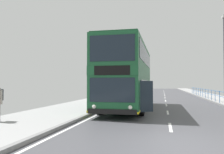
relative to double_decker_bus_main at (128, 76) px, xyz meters
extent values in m
cube|color=#444449|center=(2.65, -8.57, -2.33)|extent=(8.40, 140.00, 0.06)
cube|color=silver|center=(2.65, -5.97, -2.30)|extent=(0.12, 2.00, 0.00)
cube|color=silver|center=(2.65, -1.17, -2.30)|extent=(0.12, 2.00, 0.00)
cube|color=silver|center=(2.65, 3.63, -2.30)|extent=(0.12, 2.00, 0.00)
cube|color=silver|center=(2.65, 8.43, -2.30)|extent=(0.12, 2.00, 0.00)
cube|color=silver|center=(2.65, 13.23, -2.30)|extent=(0.12, 2.00, 0.00)
cube|color=silver|center=(2.65, 18.03, -2.30)|extent=(0.12, 2.00, 0.00)
cube|color=silver|center=(2.65, 22.83, -2.30)|extent=(0.12, 2.00, 0.00)
cube|color=silver|center=(2.65, 27.63, -2.30)|extent=(0.12, 2.00, 0.00)
cube|color=silver|center=(2.65, 32.43, -2.30)|extent=(0.12, 2.00, 0.00)
cube|color=silver|center=(2.65, 37.23, -2.30)|extent=(0.12, 2.00, 0.00)
cube|color=silver|center=(2.65, 42.03, -2.30)|extent=(0.12, 2.00, 0.00)
cube|color=silver|center=(-1.30, -8.57, -2.30)|extent=(0.12, 133.00, 0.00)
cube|color=slate|center=(-1.65, -8.57, -2.23)|extent=(0.20, 140.00, 0.14)
cube|color=#19512D|center=(0.00, 0.02, -1.04)|extent=(2.52, 10.13, 1.83)
cube|color=#19512D|center=(0.00, 0.02, 0.11)|extent=(2.53, 10.18, 0.48)
cube|color=#19512D|center=(0.00, 0.02, 1.18)|extent=(2.52, 10.13, 1.67)
cube|color=#154527|center=(0.00, 0.02, 2.06)|extent=(2.44, 9.83, 0.08)
cube|color=#19232D|center=(0.00, -5.06, -0.82)|extent=(2.21, 0.03, 1.17)
cube|color=black|center=(0.00, -5.07, 0.11)|extent=(1.76, 0.03, 0.46)
cube|color=#19232D|center=(0.00, -5.06, 1.18)|extent=(2.21, 0.03, 1.27)
cube|color=black|center=(0.00, -5.07, -1.85)|extent=(2.39, 0.08, 0.24)
cube|color=yellow|center=(0.00, 0.02, -1.89)|extent=(2.54, 10.18, 0.10)
cube|color=#19232D|center=(1.27, 0.27, -0.78)|extent=(0.02, 7.90, 0.95)
cube|color=#19232D|center=(1.27, 0.02, 1.27)|extent=(0.02, 9.12, 1.00)
cube|color=#19232D|center=(-1.27, 0.27, -0.78)|extent=(0.02, 7.90, 0.95)
cube|color=#19232D|center=(-1.27, 0.02, 1.27)|extent=(0.02, 9.12, 1.00)
sphere|color=white|center=(0.88, -5.08, -1.63)|extent=(0.20, 0.20, 0.20)
sphere|color=white|center=(-0.88, -5.08, -1.63)|extent=(0.20, 0.20, 0.20)
cube|color=#19232D|center=(1.53, -4.00, -1.17)|extent=(0.68, 0.49, 1.57)
cube|color=black|center=(1.19, -3.70, -1.17)|extent=(0.10, 0.90, 1.57)
cylinder|color=black|center=(1.20, -2.85, -1.78)|extent=(0.30, 1.04, 1.04)
cylinder|color=black|center=(-1.21, -2.85, -1.78)|extent=(0.30, 1.04, 1.04)
cylinder|color=black|center=(1.21, 3.18, -1.78)|extent=(0.30, 1.04, 1.04)
cylinder|color=black|center=(-1.21, 3.18, -1.78)|extent=(0.30, 1.04, 1.04)
cylinder|color=#386BA8|center=(7.10, 5.33, -1.66)|extent=(0.05, 0.05, 1.00)
cylinder|color=#386BA8|center=(7.10, 6.99, -1.66)|extent=(0.05, 0.05, 1.00)
cylinder|color=#386BA8|center=(7.10, 8.65, -1.66)|extent=(0.05, 0.05, 1.00)
cylinder|color=#386BA8|center=(7.10, 10.32, -1.66)|extent=(0.05, 0.05, 1.00)
cylinder|color=#386BA8|center=(7.10, 11.98, -1.66)|extent=(0.05, 0.05, 1.00)
cylinder|color=#386BA8|center=(7.10, 13.64, -1.66)|extent=(0.05, 0.05, 1.00)
cylinder|color=#386BA8|center=(7.10, 15.30, -1.66)|extent=(0.05, 0.05, 1.00)
cylinder|color=#386BA8|center=(7.10, 16.97, -1.66)|extent=(0.05, 0.05, 1.00)
cylinder|color=#386BA8|center=(7.10, 18.63, -1.66)|extent=(0.05, 0.05, 1.00)
cylinder|color=#386BA8|center=(7.10, 20.29, -1.66)|extent=(0.05, 0.05, 1.00)
cylinder|color=#386BA8|center=(7.10, 21.95, -1.66)|extent=(0.05, 0.05, 1.00)
cylinder|color=#386BA8|center=(7.10, 23.62, -1.66)|extent=(0.05, 0.05, 1.00)
cylinder|color=#386BA8|center=(7.10, 7.82, -1.21)|extent=(0.04, 31.59, 0.04)
cylinder|color=#386BA8|center=(7.10, 7.82, -1.61)|extent=(0.04, 31.59, 0.04)
cylinder|color=gray|center=(-4.48, -7.05, -1.10)|extent=(0.12, 0.12, 0.63)
cube|color=#B2B2AD|center=(7.64, 5.76, 5.33)|extent=(0.28, 0.60, 0.20)
camera|label=1|loc=(2.35, -15.66, -0.50)|focal=36.58mm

